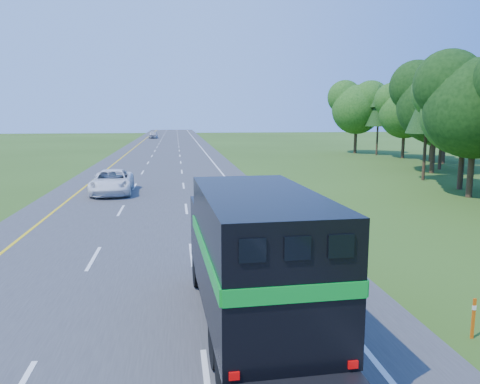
{
  "coord_description": "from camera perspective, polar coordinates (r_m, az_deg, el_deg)",
  "views": [
    {
      "loc": [
        1.31,
        2.56,
        5.32
      ],
      "look_at": [
        4.41,
        25.12,
        1.58
      ],
      "focal_mm": 35.0,
      "sensor_mm": 36.0,
      "label": 1
    }
  ],
  "objects": [
    {
      "name": "horse_truck",
      "position": [
        11.46,
        1.64,
        -7.77
      ],
      "size": [
        2.81,
        8.18,
        3.58
      ],
      "rotation": [
        0.0,
        0.0,
        0.04
      ],
      "color": "black",
      "rests_on": "road"
    },
    {
      "name": "white_suv",
      "position": [
        33.15,
        -15.33,
        1.22
      ],
      "size": [
        2.87,
        5.88,
        1.61
      ],
      "primitive_type": "imported",
      "rotation": [
        0.0,
        0.0,
        0.04
      ],
      "color": "white",
      "rests_on": "road"
    },
    {
      "name": "road",
      "position": [
        47.76,
        -9.35,
        2.82
      ],
      "size": [
        15.0,
        260.0,
        0.04
      ],
      "primitive_type": "cube",
      "color": "#38383A",
      "rests_on": "ground"
    },
    {
      "name": "far_car",
      "position": [
        111.93,
        -10.54,
        6.88
      ],
      "size": [
        1.93,
        4.78,
        1.63
      ],
      "primitive_type": "imported",
      "rotation": [
        0.0,
        0.0,
        -0.0
      ],
      "color": "#B7B7BE",
      "rests_on": "road"
    },
    {
      "name": "delineator",
      "position": [
        12.88,
        26.57,
        -13.49
      ],
      "size": [
        0.08,
        0.05,
        1.01
      ],
      "color": "#E5520C",
      "rests_on": "ground"
    },
    {
      "name": "lane_markings",
      "position": [
        47.76,
        -9.35,
        2.85
      ],
      "size": [
        11.15,
        260.0,
        0.01
      ],
      "color": "yellow",
      "rests_on": "road"
    }
  ]
}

